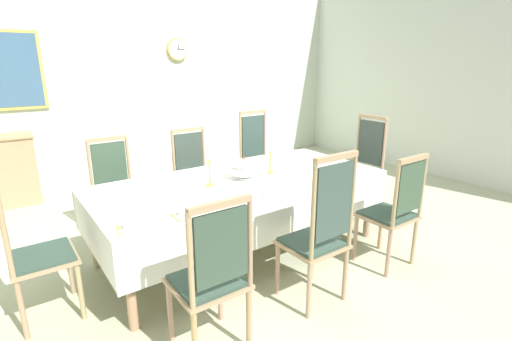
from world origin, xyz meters
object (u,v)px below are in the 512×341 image
at_px(chair_south_c, 394,209).
at_px(bowl_near_right, 189,212).
at_px(chair_north_b, 194,173).
at_px(chair_south_a, 212,275).
at_px(spoon_secondary, 173,216).
at_px(dining_table, 242,186).
at_px(mounted_clock, 178,49).
at_px(chair_head_west, 30,247).
at_px(spoon_primary, 118,228).
at_px(soup_tureen, 244,168).
at_px(candlestick_west, 210,171).
at_px(chair_north_a, 115,188).
at_px(bowl_near_left, 135,224).
at_px(chair_south_b, 320,231).
at_px(chair_north_c, 258,158).
at_px(chair_head_east, 363,165).
at_px(bowl_far_left, 274,191).
at_px(candlestick_east, 270,161).

xyz_separation_m(chair_south_c, bowl_near_right, (-1.71, 0.54, 0.21)).
bearing_deg(chair_south_c, chair_north_b, 114.47).
distance_m(chair_south_a, spoon_secondary, 0.60).
relative_size(dining_table, mounted_clock, 7.79).
height_order(chair_head_west, spoon_primary, chair_head_west).
bearing_deg(dining_table, chair_south_a, -131.26).
bearing_deg(soup_tureen, chair_head_west, -180.00).
distance_m(candlestick_west, mounted_clock, 3.46).
bearing_deg(chair_north_a, candlestick_west, 118.66).
height_order(chair_south_a, candlestick_west, candlestick_west).
xyz_separation_m(chair_north_a, mounted_clock, (1.70, 2.04, 1.45)).
bearing_deg(bowl_near_left, chair_north_b, 51.68).
height_order(chair_south_b, chair_north_c, chair_south_b).
xyz_separation_m(chair_head_west, soup_tureen, (1.79, 0.00, 0.27)).
bearing_deg(chair_north_b, chair_head_east, 149.85).
relative_size(bowl_near_left, bowl_near_right, 1.01).
xyz_separation_m(bowl_near_right, mounted_clock, (1.58, 3.54, 1.24)).
xyz_separation_m(chair_north_b, bowl_far_left, (-0.01, -1.51, 0.21)).
distance_m(chair_south_b, mounted_clock, 4.40).
bearing_deg(candlestick_west, bowl_near_right, -132.21).
distance_m(chair_north_a, chair_north_b, 0.90).
bearing_deg(bowl_near_left, bowl_far_left, -1.52).
bearing_deg(dining_table, bowl_far_left, -90.31).
distance_m(dining_table, bowl_near_right, 0.92).
relative_size(chair_north_a, spoon_secondary, 5.95).
height_order(chair_south_a, soup_tureen, chair_south_a).
bearing_deg(chair_south_c, chair_south_b, -179.43).
xyz_separation_m(chair_south_a, spoon_secondary, (0.01, 0.56, 0.19)).
relative_size(soup_tureen, bowl_near_left, 1.57).
bearing_deg(chair_head_west, chair_north_a, 139.64).
bearing_deg(chair_south_c, dining_table, 132.62).
distance_m(chair_north_a, chair_south_c, 2.74).
height_order(spoon_primary, spoon_secondary, same).
distance_m(chair_head_west, candlestick_west, 1.45).
height_order(dining_table, chair_head_west, chair_head_west).
relative_size(chair_south_b, mounted_clock, 3.47).
xyz_separation_m(candlestick_east, bowl_far_left, (-0.34, -0.49, -0.10)).
bearing_deg(chair_north_c, chair_south_c, 90.00).
xyz_separation_m(chair_south_a, chair_south_c, (1.83, 0.00, -0.01)).
relative_size(chair_north_a, chair_south_b, 0.88).
distance_m(dining_table, spoon_secondary, 1.00).
xyz_separation_m(chair_north_b, chair_head_east, (1.75, -1.02, 0.04)).
distance_m(candlestick_east, bowl_near_left, 1.57).
height_order(bowl_near_right, mounted_clock, mounted_clock).
xyz_separation_m(candlestick_west, spoon_secondary, (-0.55, -0.46, -0.13)).
height_order(soup_tureen, bowl_near_left, soup_tureen).
height_order(dining_table, chair_south_a, chair_south_a).
bearing_deg(chair_south_b, soup_tureen, 89.09).
bearing_deg(chair_north_a, chair_head_east, 159.03).
relative_size(chair_north_b, chair_south_c, 1.01).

